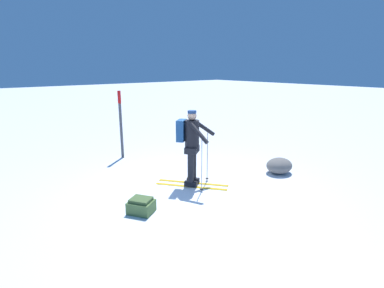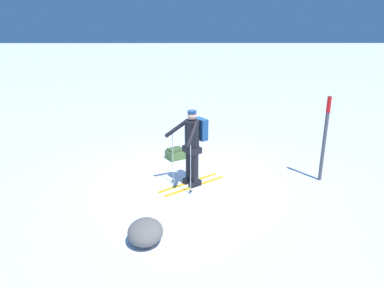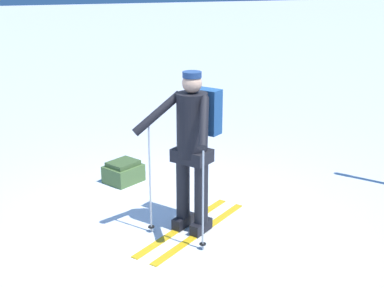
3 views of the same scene
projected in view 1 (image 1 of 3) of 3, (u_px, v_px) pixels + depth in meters
ground_plane at (185, 189)px, 6.87m from camera, size 80.00×80.00×0.00m
skier at (191, 143)px, 6.86m from camera, size 1.30×1.56×1.78m
dropped_backpack at (141, 206)px, 5.74m from camera, size 0.57×0.59×0.29m
trail_marker at (121, 120)px, 8.96m from camera, size 0.09×0.09×2.04m
rock_boulder at (279, 166)px, 7.87m from camera, size 0.73×0.62×0.40m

